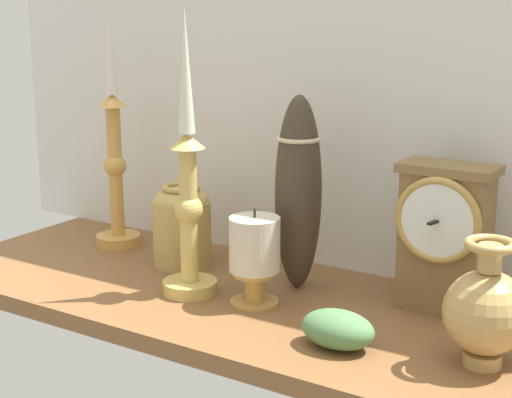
# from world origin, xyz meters

# --- Properties ---
(ground_plane) EXTENTS (1.00, 0.36, 0.02)m
(ground_plane) POSITION_xyz_m (0.00, 0.00, -0.01)
(ground_plane) COLOR brown
(back_wall) EXTENTS (1.20, 0.02, 0.65)m
(back_wall) POSITION_xyz_m (0.00, 0.18, 0.33)
(back_wall) COLOR silver
(back_wall) RESTS_ON ground_plane
(mantel_clock) EXTENTS (0.12, 0.09, 0.20)m
(mantel_clock) POSITION_xyz_m (0.24, 0.09, 0.10)
(mantel_clock) COLOR brown
(mantel_clock) RESTS_ON ground_plane
(candlestick_tall_left) EXTENTS (0.07, 0.07, 0.40)m
(candlestick_tall_left) POSITION_xyz_m (-0.32, 0.08, 0.14)
(candlestick_tall_left) COLOR gold
(candlestick_tall_left) RESTS_ON ground_plane
(candlestick_tall_center) EXTENTS (0.08, 0.08, 0.39)m
(candlestick_tall_center) POSITION_xyz_m (-0.08, -0.03, 0.14)
(candlestick_tall_center) COLOR tan
(candlestick_tall_center) RESTS_ON ground_plane
(brass_vase_bulbous) EXTENTS (0.09, 0.09, 0.15)m
(brass_vase_bulbous) POSITION_xyz_m (0.34, -0.04, 0.07)
(brass_vase_bulbous) COLOR tan
(brass_vase_bulbous) RESTS_ON ground_plane
(brass_vase_jar) EXTENTS (0.09, 0.09, 0.13)m
(brass_vase_jar) POSITION_xyz_m (-0.16, 0.06, 0.07)
(brass_vase_jar) COLOR tan
(brass_vase_jar) RESTS_ON ground_plane
(pillar_candle_front) EXTENTS (0.07, 0.07, 0.13)m
(pillar_candle_front) POSITION_xyz_m (0.02, -0.02, 0.07)
(pillar_candle_front) COLOR #C59345
(pillar_candle_front) RESTS_ON ground_plane
(tall_ceramic_vase) EXTENTS (0.07, 0.07, 0.27)m
(tall_ceramic_vase) POSITION_xyz_m (0.04, 0.07, 0.14)
(tall_ceramic_vase) COLOR #3C3022
(tall_ceramic_vase) RESTS_ON ground_plane
(ivy_sprig) EXTENTS (0.09, 0.06, 0.04)m
(ivy_sprig) POSITION_xyz_m (0.18, -0.08, 0.02)
(ivy_sprig) COLOR #4E7B49
(ivy_sprig) RESTS_ON ground_plane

